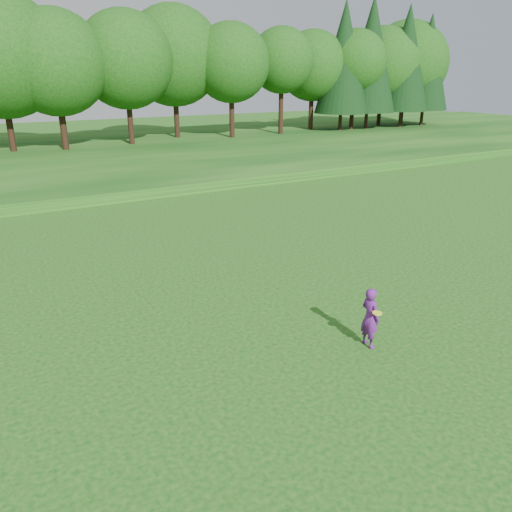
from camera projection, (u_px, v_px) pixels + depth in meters
ground at (273, 425)px, 9.76m from camera, size 140.00×140.00×0.00m
berm at (40, 160)px, 37.48m from camera, size 130.00×30.00×0.60m
walking_path at (76, 204)px, 26.12m from camera, size 130.00×1.60×0.04m
treeline at (17, 50)px, 38.05m from camera, size 104.00×7.00×15.00m
woman at (370, 317)px, 12.35m from camera, size 0.44×0.77×1.57m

